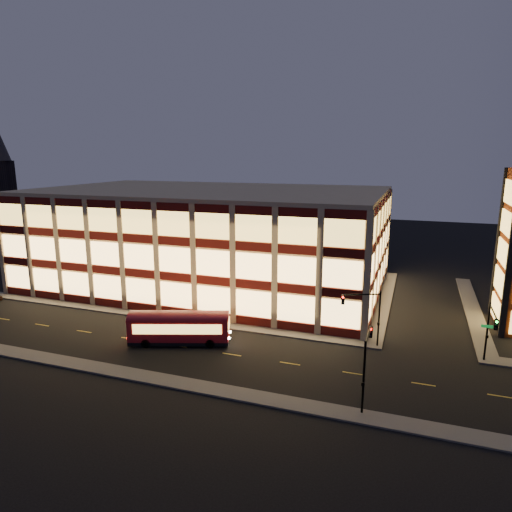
% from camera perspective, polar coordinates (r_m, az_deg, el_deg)
% --- Properties ---
extents(ground, '(200.00, 200.00, 0.00)m').
position_cam_1_polar(ground, '(55.64, -10.28, -8.13)').
color(ground, black).
rests_on(ground, ground).
extents(sidewalk_office_south, '(54.00, 2.00, 0.15)m').
position_cam_1_polar(sidewalk_office_south, '(57.89, -12.39, -7.32)').
color(sidewalk_office_south, '#514F4C').
rests_on(sidewalk_office_south, ground).
extents(sidewalk_office_east, '(2.00, 30.00, 0.15)m').
position_cam_1_polar(sidewalk_office_east, '(65.00, 15.72, -5.28)').
color(sidewalk_office_east, '#514F4C').
rests_on(sidewalk_office_east, ground).
extents(sidewalk_tower_west, '(2.00, 30.00, 0.15)m').
position_cam_1_polar(sidewalk_tower_west, '(65.35, 25.42, -5.96)').
color(sidewalk_tower_west, '#514F4C').
rests_on(sidewalk_tower_west, ground).
extents(sidewalk_near, '(100.00, 2.00, 0.15)m').
position_cam_1_polar(sidewalk_near, '(45.76, -18.57, -13.22)').
color(sidewalk_near, '#514F4C').
rests_on(sidewalk_near, ground).
extents(office_building, '(50.45, 30.45, 14.50)m').
position_cam_1_polar(office_building, '(69.53, -5.71, 2.38)').
color(office_building, tan).
rests_on(office_building, ground).
extents(church_tower, '(5.00, 5.00, 18.00)m').
position_cam_1_polar(church_tower, '(128.91, -29.15, 6.34)').
color(church_tower, '#2D2621').
rests_on(church_tower, ground).
extents(traffic_signal_far, '(3.79, 1.87, 6.00)m').
position_cam_1_polar(traffic_signal_far, '(47.91, 13.58, -6.51)').
color(traffic_signal_far, black).
rests_on(traffic_signal_far, ground).
extents(traffic_signal_right, '(1.20, 4.37, 6.00)m').
position_cam_1_polar(traffic_signal_right, '(47.45, 27.26, -7.80)').
color(traffic_signal_right, black).
rests_on(traffic_signal_right, ground).
extents(traffic_signal_near, '(0.32, 4.45, 6.00)m').
position_cam_1_polar(traffic_signal_near, '(37.34, 13.66, -12.09)').
color(traffic_signal_near, black).
rests_on(traffic_signal_near, ground).
extents(trolley_bus, '(10.65, 5.86, 3.51)m').
position_cam_1_polar(trolley_bus, '(48.96, -9.57, -8.59)').
color(trolley_bus, maroon).
rests_on(trolley_bus, ground).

